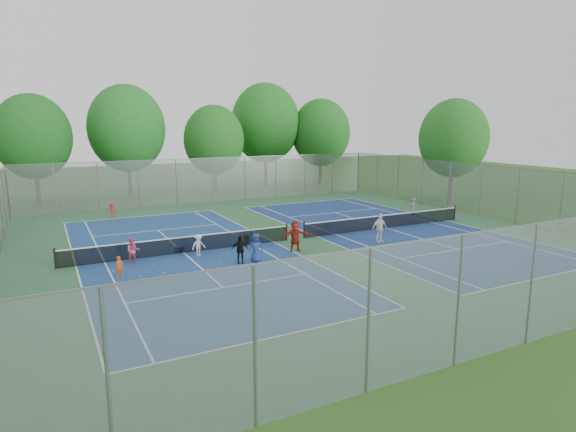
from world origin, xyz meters
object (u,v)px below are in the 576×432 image
object	(u,v)px
ball_crate	(179,250)
ball_hopper	(246,239)
net_left	(183,245)
net_right	(386,222)
instructor	(413,209)

from	to	relation	value
ball_crate	ball_hopper	world-z (taller)	ball_hopper
ball_hopper	net_left	bearing A→B (deg)	-175.09
net_left	net_right	xyz separation A→B (m)	(14.00, 0.00, 0.00)
ball_crate	instructor	world-z (taller)	instructor
ball_crate	ball_hopper	size ratio (longest dim) A/B	0.63
net_left	ball_crate	distance (m)	0.43
net_left	net_right	bearing A→B (deg)	0.00
ball_crate	ball_hopper	distance (m)	4.03
net_left	instructor	size ratio (longest dim) A/B	8.27
ball_hopper	instructor	bearing A→B (deg)	5.66
net_left	ball_hopper	distance (m)	3.85
ball_crate	ball_hopper	xyz separation A→B (m)	(4.03, 0.09, 0.14)
ball_crate	instructor	size ratio (longest dim) A/B	0.24
net_left	ball_crate	bearing A→B (deg)	128.16
net_right	ball_crate	distance (m)	14.19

